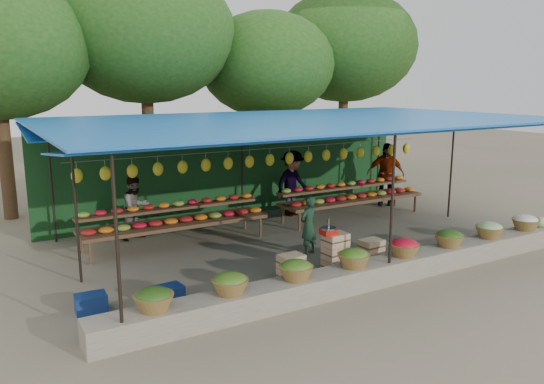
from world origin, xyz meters
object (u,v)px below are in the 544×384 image
blue_crate_front (168,294)px  vendor_seated (309,225)px  crate_counter (334,257)px  weighing_scale (329,231)px  blue_crate_back (91,303)px

blue_crate_front → vendor_seated: bearing=10.0°
crate_counter → weighing_scale: bearing=180.0°
vendor_seated → blue_crate_front: (-3.43, -0.93, -0.49)m
crate_counter → blue_crate_back: (-4.43, 0.49, -0.17)m
crate_counter → weighing_scale: (-0.14, 0.00, 0.53)m
crate_counter → blue_crate_front: 3.25m
weighing_scale → vendor_seated: vendor_seated is taller
vendor_seated → weighing_scale: bearing=58.1°
weighing_scale → blue_crate_back: (-4.28, 0.49, -0.70)m
vendor_seated → blue_crate_front: bearing=-0.6°
vendor_seated → blue_crate_front: size_ratio=2.66×
vendor_seated → crate_counter: bearing=64.9°
vendor_seated → blue_crate_back: vendor_seated is taller
weighing_scale → blue_crate_front: size_ratio=0.67×
crate_counter → weighing_scale: weighing_scale is taller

